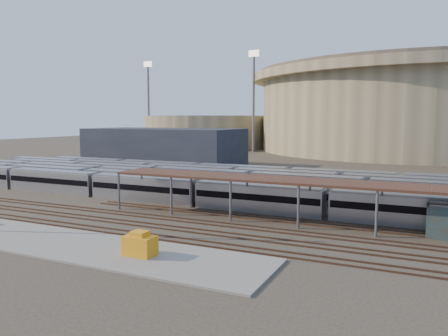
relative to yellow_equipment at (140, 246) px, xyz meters
name	(u,v)px	position (x,y,z in m)	size (l,w,h in m)	color
ground	(162,216)	(-7.47, 15.22, -1.10)	(420.00, 420.00, 0.00)	#383026
apron	(43,240)	(-12.47, 0.22, -1.00)	(50.00, 9.00, 0.20)	gray
subway_trains	(224,184)	(-7.14, 33.72, 0.70)	(126.08, 23.90, 3.60)	#B4B3B8
inspection_shed	(341,185)	(14.53, 19.22, 3.88)	(60.30, 6.00, 5.30)	slate
empty_tracks	(140,224)	(-7.47, 10.22, -1.01)	(170.00, 9.62, 0.18)	#4C3323
stadium	(412,109)	(17.53, 155.22, 15.37)	(124.00, 124.00, 32.50)	#9B8B69
secondary_arena	(208,131)	(-67.47, 145.22, 5.90)	(56.00, 56.00, 14.00)	#9B8B69
service_building	(164,147)	(-42.47, 70.22, 3.90)	(42.00, 20.00, 10.00)	#1E232D
floodlight_0	(254,98)	(-37.47, 125.22, 19.55)	(4.00, 1.00, 38.40)	slate
floodlight_1	(148,101)	(-92.47, 135.22, 19.55)	(4.00, 1.00, 38.40)	slate
floodlight_3	(332,102)	(-17.47, 175.22, 19.55)	(4.00, 1.00, 38.40)	slate
yellow_equipment	(140,246)	(0.00, 0.00, 0.00)	(2.88, 1.80, 1.80)	orange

